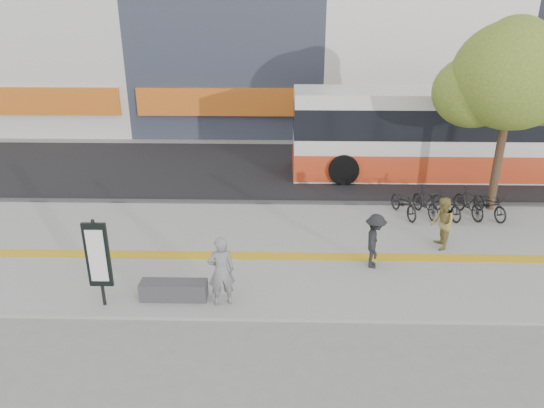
{
  "coord_description": "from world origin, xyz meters",
  "views": [
    {
      "loc": [
        0.01,
        -11.44,
        6.75
      ],
      "look_at": [
        -0.31,
        2.0,
        1.27
      ],
      "focal_mm": 32.87,
      "sensor_mm": 36.0,
      "label": 1
    }
  ],
  "objects_px": {
    "bench": "(174,290)",
    "bus": "(453,136)",
    "signboard": "(98,256)",
    "seated_woman": "(221,271)",
    "pedestrian_dark": "(375,241)",
    "street_tree": "(510,78)",
    "pedestrian_tan": "(442,224)"
  },
  "relations": [
    {
      "from": "bench",
      "to": "bus",
      "type": "relative_size",
      "value": 0.12
    },
    {
      "from": "street_tree",
      "to": "seated_woman",
      "type": "height_order",
      "value": "street_tree"
    },
    {
      "from": "pedestrian_tan",
      "to": "pedestrian_dark",
      "type": "xyz_separation_m",
      "value": [
        -2.11,
        -1.13,
        -0.02
      ]
    },
    {
      "from": "seated_woman",
      "to": "street_tree",
      "type": "bearing_deg",
      "value": -159.05
    },
    {
      "from": "bench",
      "to": "pedestrian_dark",
      "type": "bearing_deg",
      "value": 18.67
    },
    {
      "from": "street_tree",
      "to": "seated_woman",
      "type": "bearing_deg",
      "value": -144.2
    },
    {
      "from": "bus",
      "to": "pedestrian_tan",
      "type": "relative_size",
      "value": 8.38
    },
    {
      "from": "bench",
      "to": "pedestrian_tan",
      "type": "relative_size",
      "value": 1.03
    },
    {
      "from": "pedestrian_tan",
      "to": "bench",
      "type": "bearing_deg",
      "value": -66.24
    },
    {
      "from": "bench",
      "to": "pedestrian_tan",
      "type": "height_order",
      "value": "pedestrian_tan"
    },
    {
      "from": "signboard",
      "to": "pedestrian_tan",
      "type": "relative_size",
      "value": 1.42
    },
    {
      "from": "signboard",
      "to": "bus",
      "type": "height_order",
      "value": "bus"
    },
    {
      "from": "signboard",
      "to": "pedestrian_dark",
      "type": "bearing_deg",
      "value": 16.83
    },
    {
      "from": "street_tree",
      "to": "seated_woman",
      "type": "distance_m",
      "value": 11.17
    },
    {
      "from": "bench",
      "to": "bus",
      "type": "xyz_separation_m",
      "value": [
        9.51,
        9.7,
        1.38
      ]
    },
    {
      "from": "bench",
      "to": "pedestrian_tan",
      "type": "bearing_deg",
      "value": 21.63
    },
    {
      "from": "bench",
      "to": "bus",
      "type": "distance_m",
      "value": 13.65
    },
    {
      "from": "signboard",
      "to": "street_tree",
      "type": "xyz_separation_m",
      "value": [
        11.38,
        6.33,
        3.15
      ]
    },
    {
      "from": "street_tree",
      "to": "pedestrian_dark",
      "type": "relative_size",
      "value": 4.17
    },
    {
      "from": "signboard",
      "to": "street_tree",
      "type": "bearing_deg",
      "value": 29.07
    },
    {
      "from": "signboard",
      "to": "bus",
      "type": "relative_size",
      "value": 0.17
    },
    {
      "from": "street_tree",
      "to": "pedestrian_dark",
      "type": "distance_m",
      "value": 7.37
    },
    {
      "from": "bus",
      "to": "seated_woman",
      "type": "relative_size",
      "value": 7.47
    },
    {
      "from": "bus",
      "to": "pedestrian_tan",
      "type": "xyz_separation_m",
      "value": [
        -2.33,
        -6.86,
        -0.83
      ]
    },
    {
      "from": "signboard",
      "to": "pedestrian_dark",
      "type": "distance_m",
      "value": 6.99
    },
    {
      "from": "signboard",
      "to": "street_tree",
      "type": "relative_size",
      "value": 0.35
    },
    {
      "from": "street_tree",
      "to": "pedestrian_tan",
      "type": "height_order",
      "value": "street_tree"
    },
    {
      "from": "street_tree",
      "to": "pedestrian_dark",
      "type": "xyz_separation_m",
      "value": [
        -4.71,
        -4.31,
        -3.68
      ]
    },
    {
      "from": "seated_woman",
      "to": "pedestrian_dark",
      "type": "xyz_separation_m",
      "value": [
        3.88,
        1.89,
        -0.11
      ]
    },
    {
      "from": "bench",
      "to": "bus",
      "type": "height_order",
      "value": "bus"
    },
    {
      "from": "street_tree",
      "to": "pedestrian_dark",
      "type": "height_order",
      "value": "street_tree"
    },
    {
      "from": "bus",
      "to": "pedestrian_tan",
      "type": "height_order",
      "value": "bus"
    }
  ]
}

